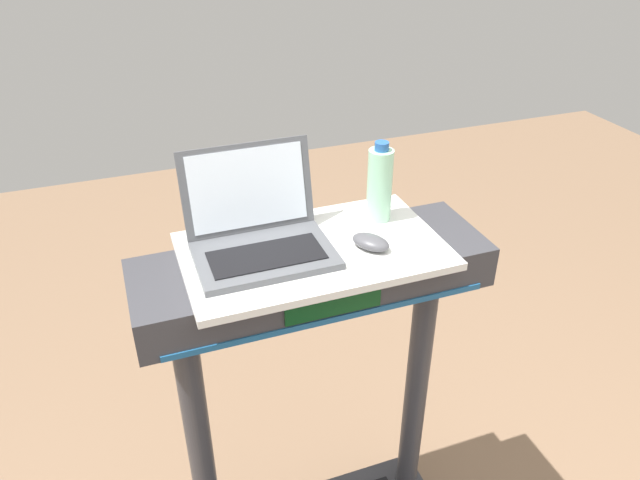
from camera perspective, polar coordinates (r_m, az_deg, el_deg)
The scene contains 4 objects.
desk_board at distance 1.50m, azimuth -0.66°, elevation -1.04°, with size 0.64×0.38×0.02m, color white.
laptop at distance 1.47m, azimuth -5.76°, elevation 0.69°, with size 0.33×0.28×0.23m.
computer_mouse at distance 1.49m, azimuth 4.80°, elevation -0.20°, with size 0.06×0.10×0.03m, color #4C4C51.
water_bottle at distance 1.58m, azimuth 5.64°, elevation 5.27°, with size 0.07×0.07×0.22m.
Camera 1 is at (-0.42, -0.50, 1.97)m, focal length 33.99 mm.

